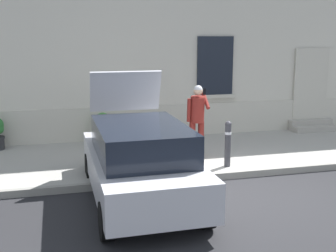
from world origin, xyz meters
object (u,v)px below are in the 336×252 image
Objects in this scene: planter_olive at (103,127)px; hatchback_car_silver at (140,160)px; bollard_near_person at (228,142)px; person_on_phone at (197,116)px.

hatchback_car_silver is at bearing -86.45° from planter_olive.
planter_olive is (-0.25, 4.05, -0.19)m from hatchback_car_silver.
bollard_near_person is at bearing -48.59° from planter_olive.
person_on_phone reaches higher than bollard_near_person.
hatchback_car_silver is 3.90× the size of bollard_near_person.
hatchback_car_silver is 2.33× the size of person_on_phone.
person_on_phone is (1.83, 2.21, 0.35)m from hatchback_car_silver.
hatchback_car_silver is 4.06m from planter_olive.
hatchback_car_silver is 2.55m from bollard_near_person.
bollard_near_person reaches higher than planter_olive.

